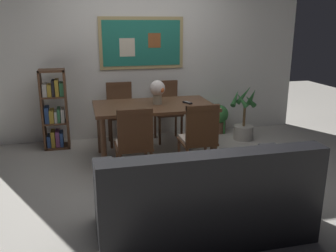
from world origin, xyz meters
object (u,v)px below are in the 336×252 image
object	(u,v)px
dining_table	(154,111)
dining_chair_far_right	(167,106)
potted_ivy	(219,118)
dining_chair_near_left	(134,140)
potted_palm	(244,122)
dining_chair_far_left	(120,108)
leather_couch	(204,201)
dining_chair_near_right	(199,135)
tv_remote	(187,103)
bookshelf	(55,111)
flower_vase	(157,90)

from	to	relation	value
dining_table	dining_chair_far_right	distance (m)	0.85
dining_chair_far_right	potted_ivy	size ratio (longest dim) A/B	1.77
dining_chair_near_left	potted_palm	distance (m)	2.29
dining_chair_far_left	leather_couch	size ratio (longest dim) A/B	0.51
leather_couch	potted_ivy	size ratio (longest dim) A/B	3.50
dining_table	dining_chair_near_right	distance (m)	0.88
potted_ivy	tv_remote	xyz separation A→B (m)	(-0.83, -0.93, 0.50)
dining_table	leather_couch	world-z (taller)	leather_couch
dining_chair_far_left	tv_remote	xyz separation A→B (m)	(0.80, -0.81, 0.21)
bookshelf	potted_ivy	bearing A→B (deg)	3.14
dining_chair_far_left	dining_chair_near_left	bearing A→B (deg)	-90.99
flower_vase	dining_chair_far_left	bearing A→B (deg)	118.68
dining_chair_far_left	potted_ivy	bearing A→B (deg)	4.21
dining_chair_far_right	tv_remote	distance (m)	0.83
dining_chair_far_right	flower_vase	bearing A→B (deg)	-112.34
leather_couch	potted_palm	bearing A→B (deg)	58.04
tv_remote	bookshelf	bearing A→B (deg)	155.66
dining_table	bookshelf	bearing A→B (deg)	150.03
dining_chair_near_right	dining_chair_far_left	world-z (taller)	same
potted_ivy	potted_palm	size ratio (longest dim) A/B	0.61
dining_chair_near_left	potted_ivy	world-z (taller)	dining_chair_near_left
potted_palm	dining_chair_far_left	bearing A→B (deg)	170.50
potted_ivy	dining_chair_near_right	bearing A→B (deg)	-118.42
dining_chair_far_right	dining_chair_far_left	size ratio (longest dim) A/B	1.00
flower_vase	tv_remote	world-z (taller)	flower_vase
dining_chair_far_right	bookshelf	distance (m)	1.66
bookshelf	tv_remote	size ratio (longest dim) A/B	7.13
dining_chair_near_left	flower_vase	xyz separation A→B (m)	(0.44, 0.81, 0.39)
dining_chair_near_left	tv_remote	bearing A→B (deg)	42.26
dining_chair_far_right	flower_vase	xyz separation A→B (m)	(-0.30, -0.74, 0.39)
dining_chair_far_left	bookshelf	size ratio (longest dim) A/B	0.79
dining_table	potted_palm	size ratio (longest dim) A/B	1.84
dining_chair_far_left	dining_table	bearing A→B (deg)	-65.13
potted_palm	dining_table	bearing A→B (deg)	-163.22
dining_chair_near_right	tv_remote	world-z (taller)	dining_chair_near_right
dining_table	leather_couch	size ratio (longest dim) A/B	0.86
leather_couch	bookshelf	distance (m)	3.00
leather_couch	bookshelf	world-z (taller)	bookshelf
potted_palm	tv_remote	xyz separation A→B (m)	(-1.07, -0.50, 0.47)
dining_chair_near_left	tv_remote	world-z (taller)	dining_chair_near_left
leather_couch	bookshelf	size ratio (longest dim) A/B	1.57
dining_chair_far_left	tv_remote	world-z (taller)	dining_chair_far_left
potted_palm	flower_vase	distance (m)	1.66
potted_ivy	bookshelf	bearing A→B (deg)	-176.86
dining_chair_near_left	flower_vase	size ratio (longest dim) A/B	2.90
dining_chair_near_left	leather_couch	bearing A→B (deg)	-69.49
dining_chair_near_right	tv_remote	bearing A→B (deg)	83.93
flower_vase	dining_chair_near_left	bearing A→B (deg)	-118.36
dining_chair_near_right	flower_vase	size ratio (longest dim) A/B	2.90
leather_couch	tv_remote	xyz separation A→B (m)	(0.41, 1.88, 0.44)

